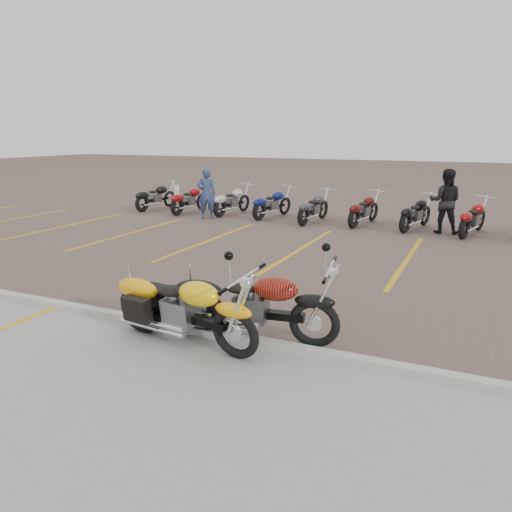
% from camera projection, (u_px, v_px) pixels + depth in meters
% --- Properties ---
extents(ground, '(100.00, 100.00, 0.00)m').
position_uv_depth(ground, '(229.00, 293.00, 9.45)').
color(ground, brown).
rests_on(ground, ground).
extents(concrete_apron, '(60.00, 5.00, 0.01)m').
position_uv_depth(concrete_apron, '(38.00, 407.00, 5.48)').
color(concrete_apron, '#9E9B93').
rests_on(concrete_apron, ground).
extents(curb, '(60.00, 0.18, 0.12)m').
position_uv_depth(curb, '(168.00, 326.00, 7.68)').
color(curb, '#ADAAA3').
rests_on(curb, ground).
extents(parking_stripes, '(38.00, 5.50, 0.01)m').
position_uv_depth(parking_stripes, '(300.00, 249.00, 12.98)').
color(parking_stripes, gold).
rests_on(parking_stripes, ground).
extents(yellow_cruiser, '(2.47, 0.53, 1.02)m').
position_uv_depth(yellow_cruiser, '(183.00, 310.00, 7.04)').
color(yellow_cruiser, black).
rests_on(yellow_cruiser, ground).
extents(flame_cruiser, '(2.46, 0.52, 1.01)m').
position_uv_depth(flame_cruiser, '(251.00, 308.00, 7.16)').
color(flame_cruiser, black).
rests_on(flame_cruiser, ground).
extents(person_a, '(0.77, 0.69, 1.77)m').
position_uv_depth(person_a, '(207.00, 194.00, 17.48)').
color(person_a, navy).
rests_on(person_a, ground).
extents(person_b, '(0.97, 0.77, 1.93)m').
position_uv_depth(person_b, '(445.00, 201.00, 14.90)').
color(person_b, black).
rests_on(person_b, ground).
extents(bollard, '(0.17, 0.17, 1.00)m').
position_uv_depth(bollard, '(177.00, 198.00, 19.34)').
color(bollard, white).
rests_on(bollard, ground).
extents(bg_bike_row, '(22.43, 2.08, 1.10)m').
position_uv_depth(bg_bike_row, '(443.00, 214.00, 15.25)').
color(bg_bike_row, black).
rests_on(bg_bike_row, ground).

